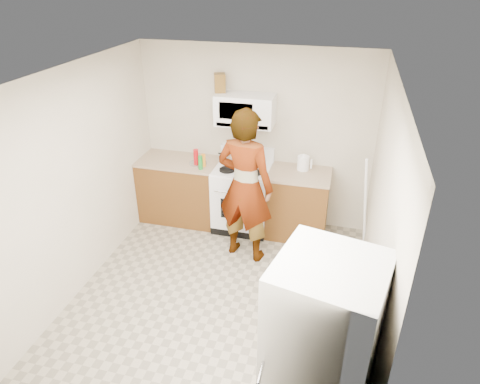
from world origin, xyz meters
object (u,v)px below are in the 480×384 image
(kettle, at_px, (303,163))
(person, at_px, (245,187))
(gas_range, at_px, (243,196))
(microwave, at_px, (245,110))
(fridge, at_px, (321,359))
(saucepan, at_px, (236,158))

(kettle, bearing_deg, person, -119.52)
(gas_range, xyz_separation_m, kettle, (0.80, 0.13, 0.55))
(microwave, height_order, fridge, microwave)
(fridge, height_order, saucepan, fridge)
(microwave, xyz_separation_m, saucepan, (-0.13, -0.02, -0.68))
(fridge, distance_m, saucepan, 3.33)
(gas_range, relative_size, person, 0.57)
(gas_range, xyz_separation_m, fridge, (1.31, -2.89, 0.36))
(microwave, xyz_separation_m, person, (0.19, -0.79, -0.71))
(person, bearing_deg, microwave, -64.11)
(saucepan, bearing_deg, gas_range, -39.46)
(microwave, bearing_deg, fridge, -66.63)
(gas_range, distance_m, saucepan, 0.56)
(person, bearing_deg, gas_range, -61.54)
(fridge, relative_size, kettle, 8.89)
(gas_range, relative_size, fridge, 0.66)
(person, bearing_deg, saucepan, -55.16)
(microwave, bearing_deg, gas_range, -90.00)
(person, distance_m, fridge, 2.50)
(microwave, relative_size, kettle, 3.98)
(person, relative_size, kettle, 10.35)
(kettle, bearing_deg, fridge, -72.38)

